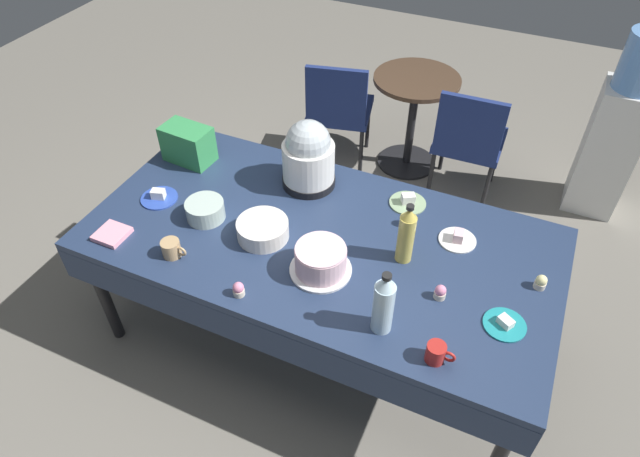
{
  "coord_description": "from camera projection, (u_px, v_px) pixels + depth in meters",
  "views": [
    {
      "loc": [
        0.77,
        -1.7,
        2.55
      ],
      "look_at": [
        0.0,
        0.0,
        0.8
      ],
      "focal_mm": 31.08,
      "sensor_mm": 36.0,
      "label": 1
    }
  ],
  "objects": [
    {
      "name": "potluck_table",
      "position": [
        320.0,
        246.0,
        2.63
      ],
      "size": [
        2.2,
        1.1,
        0.75
      ],
      "color": "navy",
      "rests_on": "ground"
    },
    {
      "name": "soda_bottle_ginger_ale",
      "position": [
        406.0,
        235.0,
        2.39
      ],
      "size": [
        0.07,
        0.07,
        0.31
      ],
      "color": "gold",
      "rests_on": "potluck_table"
    },
    {
      "name": "cupcake_berry",
      "position": [
        407.0,
        220.0,
        2.63
      ],
      "size": [
        0.05,
        0.05,
        0.07
      ],
      "color": "beige",
      "rests_on": "potluck_table"
    },
    {
      "name": "round_cafe_table",
      "position": [
        414.0,
        106.0,
        3.93
      ],
      "size": [
        0.6,
        0.6,
        0.72
      ],
      "color": "#473323",
      "rests_on": "ground"
    },
    {
      "name": "cupcake_mint",
      "position": [
        239.0,
        289.0,
        2.31
      ],
      "size": [
        0.05,
        0.05,
        0.07
      ],
      "color": "beige",
      "rests_on": "potluck_table"
    },
    {
      "name": "soda_bottle_water",
      "position": [
        383.0,
        304.0,
        2.11
      ],
      "size": [
        0.08,
        0.08,
        0.31
      ],
      "color": "silver",
      "rests_on": "potluck_table"
    },
    {
      "name": "slow_cooker",
      "position": [
        308.0,
        156.0,
        2.76
      ],
      "size": [
        0.28,
        0.28,
        0.37
      ],
      "color": "black",
      "rests_on": "potluck_table"
    },
    {
      "name": "coffee_mug_red",
      "position": [
        436.0,
        353.0,
        2.07
      ],
      "size": [
        0.11,
        0.08,
        0.08
      ],
      "color": "#B2231E",
      "rests_on": "potluck_table"
    },
    {
      "name": "dessert_plate_sage",
      "position": [
        408.0,
        202.0,
        2.75
      ],
      "size": [
        0.18,
        0.18,
        0.06
      ],
      "color": "#8CA87F",
      "rests_on": "potluck_table"
    },
    {
      "name": "cupcake_cocoa",
      "position": [
        541.0,
        282.0,
        2.34
      ],
      "size": [
        0.05,
        0.05,
        0.07
      ],
      "color": "beige",
      "rests_on": "potluck_table"
    },
    {
      "name": "paper_napkin_stack",
      "position": [
        112.0,
        234.0,
        2.58
      ],
      "size": [
        0.14,
        0.14,
        0.02
      ],
      "primitive_type": "cube",
      "rotation": [
        0.0,
        0.0,
        -0.01
      ],
      "color": "pink",
      "rests_on": "potluck_table"
    },
    {
      "name": "dessert_plate_white",
      "position": [
        458.0,
        239.0,
        2.56
      ],
      "size": [
        0.17,
        0.17,
        0.06
      ],
      "color": "white",
      "rests_on": "potluck_table"
    },
    {
      "name": "coffee_mug_tan",
      "position": [
        172.0,
        249.0,
        2.47
      ],
      "size": [
        0.12,
        0.09,
        0.08
      ],
      "color": "tan",
      "rests_on": "potluck_table"
    },
    {
      "name": "ceramic_snack_bowl",
      "position": [
        263.0,
        230.0,
        2.56
      ],
      "size": [
        0.24,
        0.24,
        0.09
      ],
      "primitive_type": "cylinder",
      "color": "silver",
      "rests_on": "potluck_table"
    },
    {
      "name": "frosted_layer_cake",
      "position": [
        321.0,
        260.0,
        2.39
      ],
      "size": [
        0.28,
        0.28,
        0.14
      ],
      "color": "silver",
      "rests_on": "potluck_table"
    },
    {
      "name": "soda_carton",
      "position": [
        188.0,
        144.0,
        2.97
      ],
      "size": [
        0.27,
        0.18,
        0.2
      ],
      "primitive_type": "cube",
      "rotation": [
        0.0,
        0.0,
        -0.08
      ],
      "color": "#338C4C",
      "rests_on": "potluck_table"
    },
    {
      "name": "maroon_chair_left",
      "position": [
        339.0,
        107.0,
        3.93
      ],
      "size": [
        0.53,
        0.53,
        0.85
      ],
      "color": "navy",
      "rests_on": "ground"
    },
    {
      "name": "ground",
      "position": [
        320.0,
        332.0,
        3.1
      ],
      "size": [
        9.0,
        9.0,
        0.0
      ],
      "primitive_type": "plane",
      "color": "slate"
    },
    {
      "name": "dessert_plate_cobalt",
      "position": [
        159.0,
        197.0,
        2.78
      ],
      "size": [
        0.19,
        0.19,
        0.05
      ],
      "color": "#2D4CB2",
      "rests_on": "potluck_table"
    },
    {
      "name": "maroon_chair_right",
      "position": [
        469.0,
        138.0,
        3.65
      ],
      "size": [
        0.45,
        0.45,
        0.85
      ],
      "color": "navy",
      "rests_on": "ground"
    },
    {
      "name": "glass_salad_bowl",
      "position": [
        205.0,
        210.0,
        2.66
      ],
      "size": [
        0.19,
        0.19,
        0.09
      ],
      "primitive_type": "cylinder",
      "color": "#B2C6BC",
      "rests_on": "potluck_table"
    },
    {
      "name": "dessert_plate_teal",
      "position": [
        505.0,
        324.0,
        2.21
      ],
      "size": [
        0.17,
        0.17,
        0.04
      ],
      "color": "teal",
      "rests_on": "potluck_table"
    },
    {
      "name": "water_cooler",
      "position": [
        616.0,
        132.0,
        3.52
      ],
      "size": [
        0.32,
        0.32,
        1.24
      ],
      "color": "silver",
      "rests_on": "ground"
    },
    {
      "name": "cupcake_lemon",
      "position": [
        440.0,
        292.0,
        2.3
      ],
      "size": [
        0.05,
        0.05,
        0.07
      ],
      "color": "beige",
      "rests_on": "potluck_table"
    }
  ]
}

